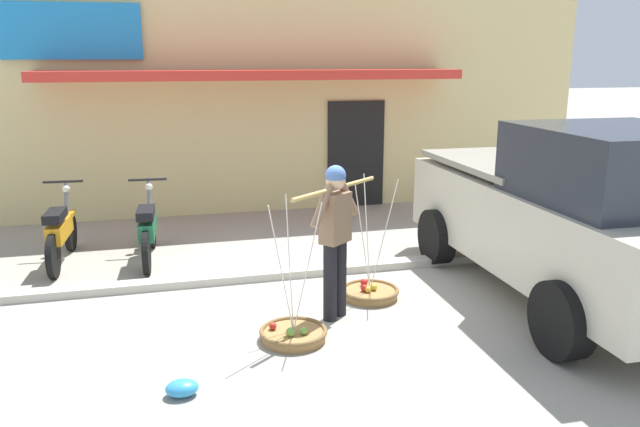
% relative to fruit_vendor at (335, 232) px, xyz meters
% --- Properties ---
extents(ground_plane, '(90.00, 90.00, 0.00)m').
position_rel_fruit_vendor_xyz_m(ground_plane, '(-0.45, 0.72, -0.98)').
color(ground_plane, '#9E998C').
extents(sidewalk_curb, '(20.00, 0.24, 0.10)m').
position_rel_fruit_vendor_xyz_m(sidewalk_curb, '(-0.45, 1.42, -0.93)').
color(sidewalk_curb, '#BAB4A5').
rests_on(sidewalk_curb, ground).
extents(fruit_vendor, '(1.16, 0.93, 1.70)m').
position_rel_fruit_vendor_xyz_m(fruit_vendor, '(0.00, 0.00, 0.00)').
color(fruit_vendor, black).
rests_on(fruit_vendor, ground).
extents(fruit_basket_left_side, '(0.69, 0.69, 1.45)m').
position_rel_fruit_vendor_xyz_m(fruit_basket_left_side, '(0.56, 0.45, -0.90)').
color(fruit_basket_left_side, '#9E7542').
rests_on(fruit_basket_left_side, ground).
extents(fruit_basket_right_side, '(0.69, 0.69, 1.45)m').
position_rel_fruit_vendor_xyz_m(fruit_basket_right_side, '(-0.57, -0.45, -0.90)').
color(fruit_basket_right_side, '#9E7542').
rests_on(fruit_basket_right_side, ground).
extents(motorcycle_nearest_shop, '(0.54, 1.82, 1.09)m').
position_rel_fruit_vendor_xyz_m(motorcycle_nearest_shop, '(-3.13, 2.73, -0.52)').
color(motorcycle_nearest_shop, black).
rests_on(motorcycle_nearest_shop, ground).
extents(motorcycle_second_in_row, '(0.54, 1.82, 1.09)m').
position_rel_fruit_vendor_xyz_m(motorcycle_second_in_row, '(-1.97, 2.58, -0.52)').
color(motorcycle_second_in_row, black).
rests_on(motorcycle_second_in_row, ground).
extents(parked_truck, '(2.26, 4.76, 2.10)m').
position_rel_fruit_vendor_xyz_m(parked_truck, '(2.79, -0.17, 0.06)').
color(parked_truck, beige).
rests_on(parked_truck, ground).
extents(storefront_building, '(13.00, 6.00, 4.20)m').
position_rel_fruit_vendor_xyz_m(storefront_building, '(-0.08, 7.58, 1.13)').
color(storefront_building, '#DBC684').
rests_on(storefront_building, ground).
extents(plastic_litter_bag, '(0.28, 0.22, 0.14)m').
position_rel_fruit_vendor_xyz_m(plastic_litter_bag, '(-1.71, -1.27, -0.91)').
color(plastic_litter_bag, '#3393D1').
rests_on(plastic_litter_bag, ground).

